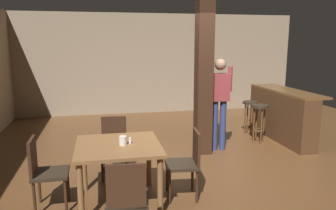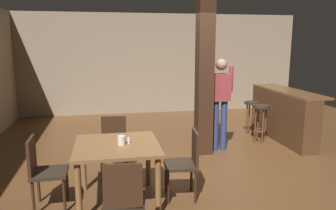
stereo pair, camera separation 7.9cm
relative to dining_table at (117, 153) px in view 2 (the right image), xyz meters
The scene contains 14 objects.
ground_plane 1.85m from the dining_table, 29.86° to the left, with size 10.80×10.80×0.00m, color brown.
wall_back 5.62m from the dining_table, 74.36° to the left, with size 8.00×0.10×2.80m, color gray.
pillar 2.42m from the dining_table, 45.13° to the left, with size 0.28×0.28×2.80m, color #382114.
dining_table is the anchor object (origin of this frame).
chair_east 0.90m from the dining_table, ahead, with size 0.46×0.46×0.89m.
chair_west 0.91m from the dining_table, behind, with size 0.42×0.42×0.89m.
chair_south 0.91m from the dining_table, 88.13° to the right, with size 0.47×0.47×0.89m.
chair_north 0.91m from the dining_table, 90.97° to the left, with size 0.45×0.45×0.89m.
napkin_cup 0.18m from the dining_table, 23.67° to the right, with size 0.10×0.10×0.11m, color silver.
salt_shaker 0.22m from the dining_table, ahead, with size 0.03×0.03×0.08m, color silver.
standing_person 2.64m from the dining_table, 41.31° to the left, with size 0.47×0.22×1.72m.
bar_counter 4.10m from the dining_table, 31.53° to the left, with size 0.56×2.09×1.04m.
bar_stool_near 3.54m from the dining_table, 34.24° to the left, with size 0.34×0.34×0.78m.
bar_stool_mid 4.00m from the dining_table, 40.88° to the left, with size 0.32×0.32×0.74m.
Camera 2 is at (-1.61, -4.80, 2.02)m, focal length 35.00 mm.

